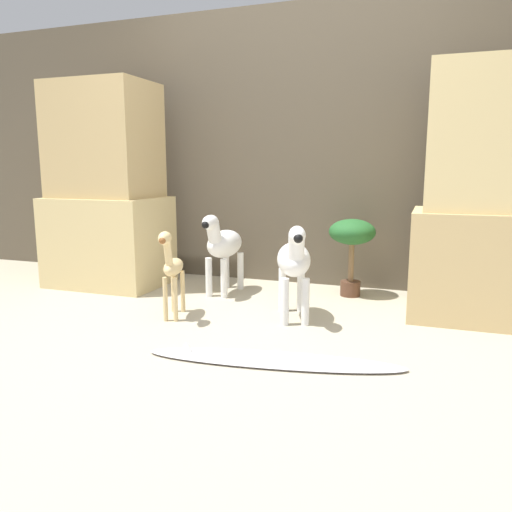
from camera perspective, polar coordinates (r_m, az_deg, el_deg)
name	(u,v)px	position (r m, az deg, el deg)	size (l,w,h in m)	color
ground_plane	(229,334)	(2.91, -3.09, -8.85)	(14.00, 14.00, 0.00)	#B2A88E
wall_back	(296,148)	(4.12, 4.61, 12.21)	(6.40, 0.08, 2.20)	brown
rock_pillar_left	(107,193)	(4.18, -16.69, 6.88)	(0.89, 0.64, 1.59)	#DBC184
rock_pillar_right	(490,204)	(3.40, 25.15, 5.44)	(0.89, 0.64, 1.56)	tan
zebra_right	(294,261)	(3.09, 4.37, -0.59)	(0.34, 0.55, 0.62)	white
zebra_left	(223,245)	(3.74, -3.79, 1.27)	(0.22, 0.55, 0.62)	white
giraffe_figurine	(172,266)	(3.16, -9.59, -1.16)	(0.19, 0.42, 0.57)	#E0C184
potted_palm_front	(352,238)	(3.72, 10.91, 2.02)	(0.34, 0.34, 0.57)	#513323
surfboard	(271,359)	(2.51, 1.72, -11.72)	(1.30, 0.42, 0.07)	silver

